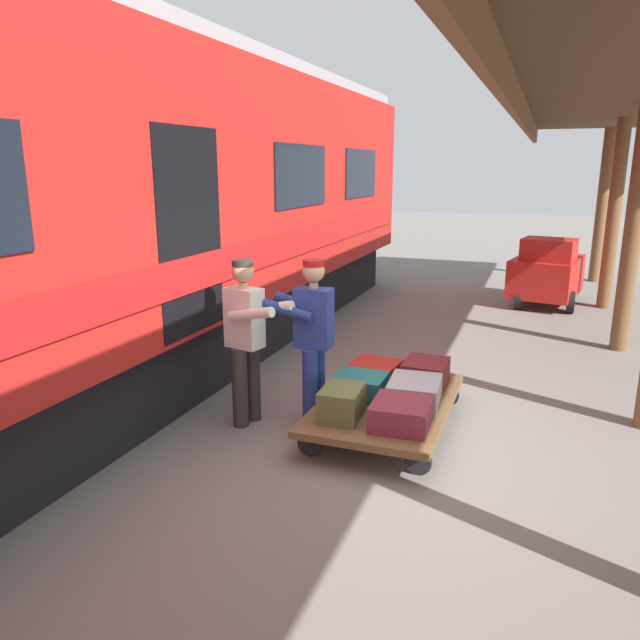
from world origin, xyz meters
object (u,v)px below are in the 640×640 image
Objects in this scene: train_car at (68,217)px; suitcase_burgundy_valise at (401,414)px; luggage_cart at (386,404)px; baggage_tug at (547,273)px; suitcase_red_plastic at (375,370)px; suitcase_teal_softside at (360,386)px; suitcase_maroon_trunk at (426,373)px; porter_by_door at (246,337)px; suitcase_gray_aluminum at (414,392)px; porter_in_overalls at (312,337)px; suitcase_olive_duffel at (342,403)px.

suitcase_burgundy_valise is (-3.66, 0.10, -1.64)m from train_car.
train_car reaches higher than luggage_cart.
baggage_tug reaches higher than suitcase_burgundy_valise.
suitcase_red_plastic is 0.97× the size of suitcase_teal_softside.
suitcase_maroon_trunk is at bearing -134.81° from suitcase_teal_softside.
suitcase_burgundy_valise is at bearing 173.36° from porter_by_door.
suitcase_red_plastic is (0.56, -0.57, -0.03)m from suitcase_gray_aluminum.
suitcase_maroon_trunk is 0.95× the size of suitcase_burgundy_valise.
train_car is 3.86m from luggage_cart.
luggage_cart is 1.56m from porter_by_door.
suitcase_maroon_trunk is 0.27× the size of baggage_tug.
suitcase_burgundy_valise is at bearing 116.41° from suitcase_red_plastic.
porter_in_overalls is 1.00× the size of porter_by_door.
suitcase_burgundy_valise is at bearing 178.38° from train_car.
suitcase_gray_aluminum is 0.57m from suitcase_maroon_trunk.
suitcase_red_plastic is 0.30× the size of porter_by_door.
train_car is at bearing 15.75° from suitcase_maroon_trunk.
train_car is at bearing 18.44° from suitcase_red_plastic.
suitcase_maroon_trunk is 1.96m from porter_by_door.
suitcase_olive_duffel reaches higher than luggage_cart.
suitcase_maroon_trunk is 0.80m from suitcase_teal_softside.
luggage_cart is (-3.38, -0.46, -1.80)m from train_car.
suitcase_red_plastic is at bearing 0.00° from suitcase_maroon_trunk.
suitcase_burgundy_valise reaches higher than suitcase_teal_softside.
train_car is 7.87× the size of luggage_cart.
luggage_cart is 1.21× the size of porter_by_door.
suitcase_olive_duffel is at bearing 0.00° from suitcase_burgundy_valise.
suitcase_maroon_trunk is 1.34m from porter_in_overalls.
luggage_cart is 1.21× the size of porter_in_overalls.
porter_by_door is (1.36, 0.38, 0.67)m from luggage_cart.
suitcase_burgundy_valise is 0.29× the size of baggage_tug.
suitcase_teal_softside reaches higher than luggage_cart.
suitcase_gray_aluminum reaches higher than suitcase_red_plastic.
suitcase_maroon_trunk is 6.02m from baggage_tug.
porter_in_overalls is (0.75, 0.14, 0.67)m from luggage_cart.
baggage_tug is (-4.82, -6.94, -1.43)m from train_car.
train_car is 9.55× the size of porter_by_door.
suitcase_olive_duffel is (0.00, 1.14, 0.06)m from suitcase_red_plastic.
suitcase_gray_aluminum reaches higher than suitcase_burgundy_valise.
train_car is 3.54m from suitcase_teal_softside.
baggage_tug is (-1.72, -6.48, 0.21)m from suitcase_teal_softside.
baggage_tug is at bearing -101.05° from suitcase_maroon_trunk.
suitcase_maroon_trunk reaches higher than suitcase_gray_aluminum.
suitcase_burgundy_valise is at bearing 90.00° from suitcase_maroon_trunk.
baggage_tug reaches higher than suitcase_olive_duffel.
porter_in_overalls is at bearing -42.64° from suitcase_olive_duffel.
suitcase_gray_aluminum reaches higher than suitcase_teal_softside.
luggage_cart is 0.66m from suitcase_olive_duffel.
suitcase_gray_aluminum is 1.15m from porter_in_overalls.
porter_by_door is (-2.02, -0.09, -1.14)m from train_car.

